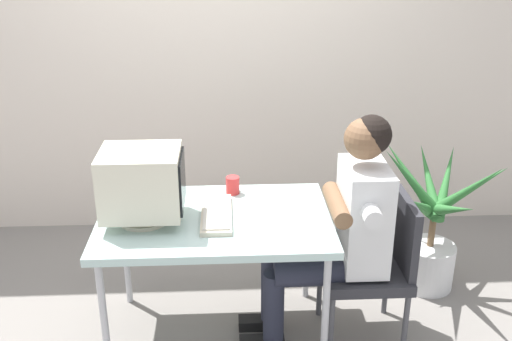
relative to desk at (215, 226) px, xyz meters
name	(u,v)px	position (x,y,z in m)	size (l,w,h in m)	color
ground_plane	(218,333)	(0.00, 0.00, -0.67)	(12.00, 12.00, 0.00)	gray
wall_back	(258,21)	(0.30, 1.40, 0.83)	(8.00, 0.10, 3.00)	beige
desk	(215,226)	(0.00, 0.00, 0.00)	(1.18, 0.79, 0.72)	#B7B7BC
crt_monitor	(142,183)	(-0.35, -0.03, 0.26)	(0.40, 0.34, 0.37)	beige
keyboard	(216,214)	(0.01, 0.00, 0.07)	(0.16, 0.44, 0.03)	beige
office_chair	(376,261)	(0.84, -0.05, -0.21)	(0.44, 0.44, 0.82)	#4C4C51
person_seated	(341,225)	(0.64, -0.05, 0.01)	(0.75, 0.58, 1.26)	silver
potted_plant	(433,229)	(1.31, 0.42, -0.28)	(0.79, 0.89, 0.92)	silver
desk_mug	(233,185)	(0.10, 0.29, 0.10)	(0.07, 0.09, 0.10)	red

